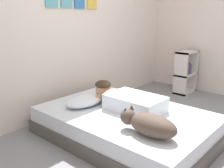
{
  "coord_description": "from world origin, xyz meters",
  "views": [
    {
      "loc": [
        -2.38,
        -1.15,
        1.4
      ],
      "look_at": [
        -0.13,
        0.85,
        0.57
      ],
      "focal_mm": 41.45,
      "sensor_mm": 36.0,
      "label": 1
    }
  ],
  "objects_px": {
    "pillow": "(85,101)",
    "dog": "(149,124)",
    "coffee_cup": "(103,99)",
    "person_lying": "(125,99)",
    "bed": "(125,125)",
    "bookshelf": "(186,72)",
    "cell_phone": "(129,119)"
  },
  "relations": [
    {
      "from": "bed",
      "to": "bookshelf",
      "type": "relative_size",
      "value": 2.6
    },
    {
      "from": "dog",
      "to": "coffee_cup",
      "type": "xyz_separation_m",
      "value": [
        0.38,
        0.94,
        -0.07
      ]
    },
    {
      "from": "person_lying",
      "to": "cell_phone",
      "type": "relative_size",
      "value": 6.57
    },
    {
      "from": "dog",
      "to": "bookshelf",
      "type": "height_order",
      "value": "bookshelf"
    },
    {
      "from": "coffee_cup",
      "to": "person_lying",
      "type": "bearing_deg",
      "value": -86.69
    },
    {
      "from": "cell_phone",
      "to": "dog",
      "type": "bearing_deg",
      "value": -113.78
    },
    {
      "from": "person_lying",
      "to": "bookshelf",
      "type": "xyz_separation_m",
      "value": [
        1.98,
        0.22,
        -0.04
      ]
    },
    {
      "from": "person_lying",
      "to": "dog",
      "type": "bearing_deg",
      "value": -123.68
    },
    {
      "from": "person_lying",
      "to": "dog",
      "type": "relative_size",
      "value": 1.6
    },
    {
      "from": "dog",
      "to": "coffee_cup",
      "type": "height_order",
      "value": "dog"
    },
    {
      "from": "bed",
      "to": "coffee_cup",
      "type": "xyz_separation_m",
      "value": [
        0.07,
        0.42,
        0.2
      ]
    },
    {
      "from": "bed",
      "to": "coffee_cup",
      "type": "distance_m",
      "value": 0.47
    },
    {
      "from": "person_lying",
      "to": "coffee_cup",
      "type": "height_order",
      "value": "person_lying"
    },
    {
      "from": "pillow",
      "to": "bookshelf",
      "type": "distance_m",
      "value": 2.25
    },
    {
      "from": "coffee_cup",
      "to": "bookshelf",
      "type": "height_order",
      "value": "bookshelf"
    },
    {
      "from": "person_lying",
      "to": "cell_phone",
      "type": "xyz_separation_m",
      "value": [
        -0.24,
        -0.23,
        -0.1
      ]
    },
    {
      "from": "dog",
      "to": "coffee_cup",
      "type": "bearing_deg",
      "value": 68.05
    },
    {
      "from": "person_lying",
      "to": "coffee_cup",
      "type": "bearing_deg",
      "value": 93.31
    },
    {
      "from": "pillow",
      "to": "coffee_cup",
      "type": "distance_m",
      "value": 0.25
    },
    {
      "from": "dog",
      "to": "coffee_cup",
      "type": "relative_size",
      "value": 4.6
    },
    {
      "from": "coffee_cup",
      "to": "bookshelf",
      "type": "relative_size",
      "value": 0.17
    },
    {
      "from": "person_lying",
      "to": "bookshelf",
      "type": "bearing_deg",
      "value": 6.26
    },
    {
      "from": "pillow",
      "to": "dog",
      "type": "relative_size",
      "value": 0.9
    },
    {
      "from": "pillow",
      "to": "cell_phone",
      "type": "distance_m",
      "value": 0.66
    },
    {
      "from": "pillow",
      "to": "cell_phone",
      "type": "bearing_deg",
      "value": -88.55
    },
    {
      "from": "bed",
      "to": "cell_phone",
      "type": "relative_size",
      "value": 13.93
    },
    {
      "from": "pillow",
      "to": "coffee_cup",
      "type": "xyz_separation_m",
      "value": [
        0.23,
        -0.08,
        -0.02
      ]
    },
    {
      "from": "person_lying",
      "to": "bed",
      "type": "bearing_deg",
      "value": -140.94
    },
    {
      "from": "pillow",
      "to": "bookshelf",
      "type": "relative_size",
      "value": 0.69
    },
    {
      "from": "bed",
      "to": "coffee_cup",
      "type": "bearing_deg",
      "value": 80.06
    },
    {
      "from": "bed",
      "to": "bookshelf",
      "type": "distance_m",
      "value": 2.11
    },
    {
      "from": "pillow",
      "to": "dog",
      "type": "xyz_separation_m",
      "value": [
        -0.14,
        -1.02,
        0.05
      ]
    }
  ]
}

